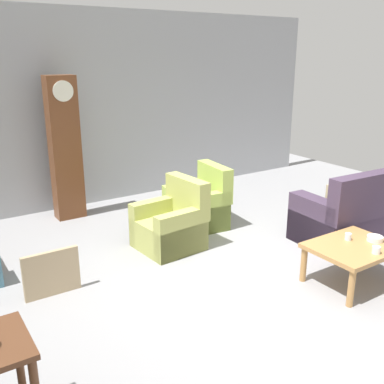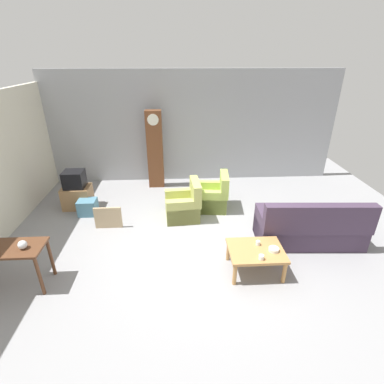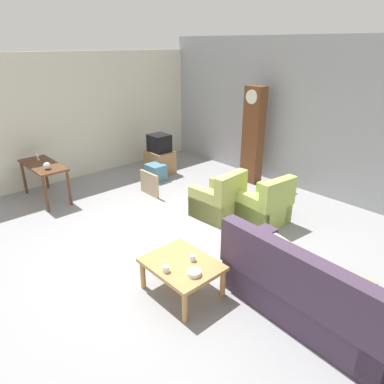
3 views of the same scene
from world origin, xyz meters
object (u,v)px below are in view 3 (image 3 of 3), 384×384
at_px(armchair_olive_near, 219,201).
at_px(glass_dome_cloche, 47,166).
at_px(framed_picture_leaning, 149,184).
at_px(wine_glass_mid, 38,155).
at_px(bowl_white_stacked, 194,273).
at_px(tv_stand_cabinet, 160,162).
at_px(tv_crt, 159,143).
at_px(coffee_table_wood, 182,267).
at_px(armchair_olive_far, 264,207).
at_px(console_table_dark, 43,169).
at_px(grandfather_clock, 253,136).
at_px(wine_glass_tall, 37,153).
at_px(cup_white_porcelain, 166,269).
at_px(couch_floral, 306,293).
at_px(storage_box_blue, 156,172).
at_px(cup_blue_rimmed, 193,258).

xyz_separation_m(armchair_olive_near, glass_dome_cloche, (-2.60, -2.13, 0.54)).
height_order(armchair_olive_near, framed_picture_leaning, armchair_olive_near).
relative_size(framed_picture_leaning, wine_glass_mid, 3.56).
distance_m(bowl_white_stacked, wine_glass_mid, 4.81).
xyz_separation_m(tv_stand_cabinet, tv_crt, (0.00, 0.00, 0.49)).
height_order(coffee_table_wood, bowl_white_stacked, bowl_white_stacked).
distance_m(armchair_olive_far, console_table_dark, 4.49).
bearing_deg(bowl_white_stacked, wine_glass_mid, -179.54).
height_order(tv_crt, bowl_white_stacked, tv_crt).
height_order(console_table_dark, grandfather_clock, grandfather_clock).
relative_size(armchair_olive_near, wine_glass_tall, 5.19).
xyz_separation_m(armchair_olive_near, wine_glass_mid, (-3.30, -2.05, 0.58)).
bearing_deg(armchair_olive_near, bowl_white_stacked, -53.36).
xyz_separation_m(armchair_olive_near, armchair_olive_far, (0.73, 0.43, 0.00)).
bearing_deg(cup_white_porcelain, grandfather_clock, 115.60).
relative_size(couch_floral, armchair_olive_near, 2.33).
bearing_deg(tv_crt, storage_box_blue, -48.66).
distance_m(armchair_olive_near, tv_crt, 2.80).
bearing_deg(bowl_white_stacked, coffee_table_wood, 169.20).
distance_m(glass_dome_cloche, wine_glass_mid, 0.70).
height_order(framed_picture_leaning, wine_glass_tall, wine_glass_tall).
bearing_deg(wine_glass_tall, couch_floral, 7.99).
bearing_deg(framed_picture_leaning, tv_stand_cabinet, 133.20).
relative_size(coffee_table_wood, wine_glass_mid, 5.69).
relative_size(tv_stand_cabinet, cup_blue_rimmed, 8.56).
xyz_separation_m(glass_dome_cloche, wine_glass_tall, (-0.85, 0.12, 0.05)).
distance_m(console_table_dark, cup_blue_rimmed, 4.25).
xyz_separation_m(glass_dome_cloche, bowl_white_stacked, (4.10, 0.12, -0.35)).
bearing_deg(wine_glass_mid, grandfather_clock, 57.12).
distance_m(couch_floral, console_table_dark, 5.58).
distance_m(storage_box_blue, cup_blue_rimmed, 4.18).
relative_size(cup_white_porcelain, cup_blue_rimmed, 1.09).
bearing_deg(tv_crt, coffee_table_wood, -34.03).
relative_size(armchair_olive_far, wine_glass_mid, 5.45).
bearing_deg(bowl_white_stacked, console_table_dark, -178.94).
xyz_separation_m(couch_floral, console_table_dark, (-5.50, -0.92, 0.31)).
relative_size(framed_picture_leaning, wine_glass_tall, 3.39).
distance_m(armchair_olive_near, coffee_table_wood, 2.30).
bearing_deg(bowl_white_stacked, cup_white_porcelain, -142.84).
xyz_separation_m(storage_box_blue, wine_glass_mid, (-0.97, -2.32, 0.69)).
bearing_deg(wine_glass_mid, bowl_white_stacked, 0.46).
relative_size(tv_crt, glass_dome_cloche, 3.43).
xyz_separation_m(armchair_olive_far, tv_crt, (-3.41, 0.24, 0.46)).
bearing_deg(cup_blue_rimmed, framed_picture_leaning, 153.92).
height_order(grandfather_clock, storage_box_blue, grandfather_clock).
distance_m(grandfather_clock, bowl_white_stacked, 4.54).
height_order(console_table_dark, wine_glass_mid, wine_glass_mid).
relative_size(tv_crt, storage_box_blue, 1.12).
xyz_separation_m(armchair_olive_far, framed_picture_leaning, (-2.44, -0.80, -0.05)).
relative_size(couch_floral, coffee_table_wood, 2.23).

